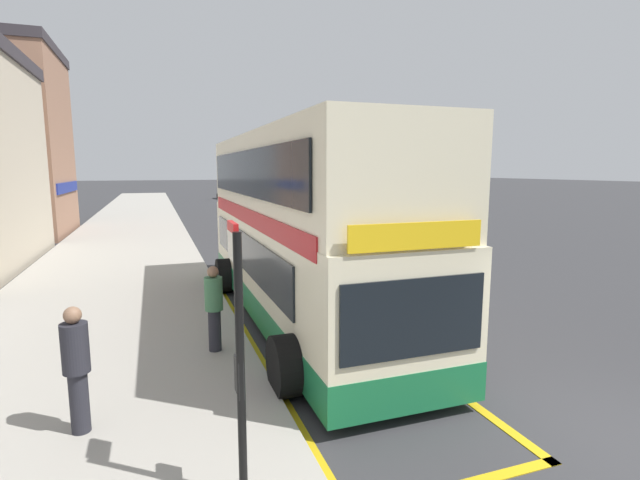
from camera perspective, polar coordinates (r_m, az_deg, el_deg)
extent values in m
plane|color=#333335|center=(36.42, -10.40, 2.78)|extent=(260.00, 260.00, 0.00)
cube|color=#A39E93|center=(35.99, -21.48, 2.36)|extent=(6.00, 76.00, 0.14)
cube|color=beige|center=(11.40, -2.59, -2.75)|extent=(2.47, 10.70, 2.30)
cube|color=beige|center=(11.17, -2.67, 7.86)|extent=(2.44, 10.48, 1.90)
cube|color=#196B3D|center=(11.59, -2.56, -6.88)|extent=(2.49, 10.72, 0.60)
cube|color=#B2191E|center=(11.22, -2.63, 3.11)|extent=(2.50, 9.84, 0.36)
cube|color=black|center=(11.44, -9.21, -1.29)|extent=(0.04, 8.56, 0.90)
cube|color=black|center=(10.88, -9.07, 8.01)|extent=(0.04, 9.41, 1.00)
cube|color=black|center=(6.54, 11.38, -9.27)|extent=(2.17, 0.04, 1.10)
cube|color=yellow|center=(6.29, 11.68, 0.49)|extent=(1.97, 0.04, 0.36)
cylinder|color=black|center=(7.75, -3.68, -14.92)|extent=(0.56, 1.00, 1.00)
cylinder|color=black|center=(8.78, 13.59, -12.25)|extent=(0.56, 1.00, 1.00)
cylinder|color=black|center=(14.11, -11.24, -4.23)|extent=(0.56, 1.00, 1.00)
cylinder|color=black|center=(14.71, -0.96, -3.55)|extent=(0.56, 1.00, 1.00)
cube|color=gold|center=(11.29, -9.61, -10.04)|extent=(0.16, 13.12, 0.01)
cube|color=gold|center=(12.02, 3.42, -8.78)|extent=(0.16, 13.12, 0.01)
cube|color=gold|center=(17.69, -8.90, -3.21)|extent=(2.88, 0.16, 0.01)
cylinder|color=black|center=(5.05, -9.60, -15.21)|extent=(0.09, 0.09, 2.84)
cube|color=silver|center=(4.94, -10.47, -0.74)|extent=(0.05, 0.42, 0.30)
cube|color=red|center=(4.91, -10.53, 1.57)|extent=(0.05, 0.42, 0.10)
cube|color=black|center=(5.19, -9.77, -15.98)|extent=(0.06, 0.28, 0.40)
cube|color=navy|center=(29.81, -28.24, 5.66)|extent=(0.08, 6.34, 0.56)
cube|color=black|center=(34.55, -4.73, 3.68)|extent=(1.76, 4.20, 0.72)
cube|color=black|center=(34.41, -4.70, 4.76)|extent=(1.52, 1.90, 0.60)
cylinder|color=black|center=(35.62, -6.71, 3.22)|extent=(0.22, 0.60, 0.60)
cylinder|color=black|center=(36.08, -3.81, 3.32)|extent=(0.22, 0.60, 0.60)
cylinder|color=black|center=(33.10, -5.71, 2.83)|extent=(0.22, 0.60, 0.60)
cylinder|color=black|center=(33.59, -2.61, 2.94)|extent=(0.22, 0.60, 0.60)
cube|color=silver|center=(58.95, -11.22, 5.56)|extent=(1.76, 4.20, 0.72)
cube|color=black|center=(58.82, -11.23, 6.20)|extent=(1.52, 1.90, 0.60)
cylinder|color=black|center=(60.13, -12.28, 5.24)|extent=(0.22, 0.60, 0.60)
cylinder|color=black|center=(60.39, -10.51, 5.30)|extent=(0.22, 0.60, 0.60)
cylinder|color=black|center=(57.55, -11.95, 5.11)|extent=(0.22, 0.60, 0.60)
cylinder|color=black|center=(57.82, -10.10, 5.18)|extent=(0.22, 0.60, 0.60)
cylinder|color=#26262D|center=(9.37, -12.63, -10.61)|extent=(0.24, 0.24, 0.80)
cylinder|color=#3F724C|center=(9.16, -12.77, -6.36)|extent=(0.34, 0.34, 0.63)
sphere|color=#8C664C|center=(9.06, -12.86, -3.77)|extent=(0.21, 0.21, 0.21)
cylinder|color=#26262D|center=(7.27, -27.12, -17.06)|extent=(0.24, 0.24, 0.83)
cylinder|color=#26262D|center=(6.99, -27.55, -11.52)|extent=(0.34, 0.34, 0.66)
sphere|color=#8C664C|center=(6.86, -27.80, -8.05)|extent=(0.22, 0.22, 0.22)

